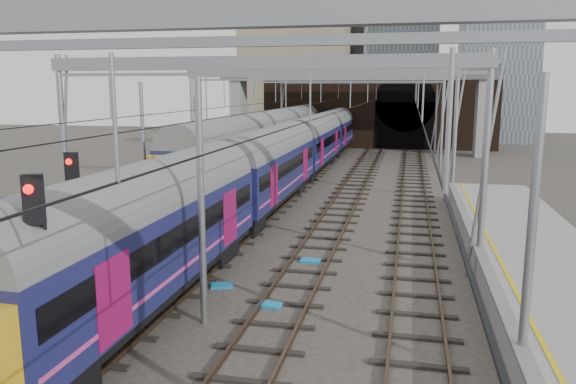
% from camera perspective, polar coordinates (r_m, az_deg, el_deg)
% --- Properties ---
extents(ground, '(160.00, 160.00, 0.00)m').
position_cam_1_polar(ground, '(15.14, -11.24, -15.88)').
color(ground, '#38332D').
rests_on(ground, ground).
extents(tracks, '(14.40, 80.00, 0.22)m').
position_cam_1_polar(tracks, '(28.73, 0.68, -2.90)').
color(tracks, '#4C3828').
rests_on(tracks, ground).
extents(overhead_line, '(16.80, 80.00, 8.00)m').
position_cam_1_polar(overhead_line, '(34.33, 2.90, 10.30)').
color(overhead_line, gray).
rests_on(overhead_line, ground).
extents(retaining_wall, '(28.00, 2.75, 9.00)m').
position_cam_1_polar(retaining_wall, '(64.49, 8.58, 8.29)').
color(retaining_wall, black).
rests_on(retaining_wall, ground).
extents(overbridge, '(28.00, 3.00, 9.25)m').
position_cam_1_polar(overbridge, '(58.65, 6.88, 10.99)').
color(overbridge, gray).
rests_on(overbridge, ground).
extents(city_skyline, '(37.50, 27.50, 60.00)m').
position_cam_1_polar(city_skyline, '(83.57, 10.67, 17.48)').
color(city_skyline, tan).
rests_on(city_skyline, ground).
extents(train_main, '(2.61, 60.43, 4.56)m').
position_cam_1_polar(train_main, '(38.45, 0.77, 4.07)').
color(train_main, black).
rests_on(train_main, ground).
extents(train_second, '(2.86, 66.07, 4.90)m').
position_cam_1_polar(train_second, '(60.31, 1.12, 6.54)').
color(train_second, black).
rests_on(train_second, ground).
extents(signal_near_left, '(0.35, 0.47, 4.95)m').
position_cam_1_polar(signal_near_left, '(16.88, -20.59, -2.35)').
color(signal_near_left, black).
rests_on(signal_near_left, ground).
extents(signal_near_centre, '(0.40, 0.48, 5.14)m').
position_cam_1_polar(signal_near_centre, '(11.67, -23.55, -7.61)').
color(signal_near_centre, black).
rests_on(signal_near_centre, ground).
extents(equip_cover_a, '(0.87, 0.73, 0.09)m').
position_cam_1_polar(equip_cover_a, '(19.53, -6.73, -9.42)').
color(equip_cover_a, '#197EC2').
rests_on(equip_cover_a, ground).
extents(equip_cover_b, '(0.80, 0.62, 0.09)m').
position_cam_1_polar(equip_cover_b, '(17.79, -1.84, -11.39)').
color(equip_cover_b, '#197EC2').
rests_on(equip_cover_b, ground).
extents(equip_cover_c, '(0.81, 0.60, 0.09)m').
position_cam_1_polar(equip_cover_c, '(22.10, 2.30, -6.97)').
color(equip_cover_c, '#197EC2').
rests_on(equip_cover_c, ground).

